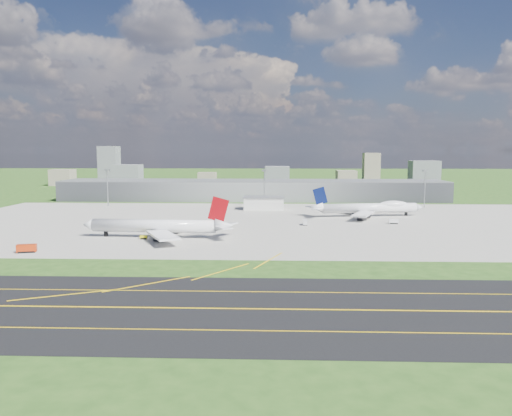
{
  "coord_description": "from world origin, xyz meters",
  "views": [
    {
      "loc": [
        16.79,
        -229.5,
        39.03
      ],
      "look_at": [
        7.33,
        29.9,
        9.0
      ],
      "focal_mm": 35.0,
      "sensor_mm": 36.0,
      "label": 1
    }
  ],
  "objects_px": {
    "airliner_blue_quad": "(369,208)",
    "van_white_near": "(305,223)",
    "airliner_red_twin": "(159,227)",
    "fire_truck": "(27,249)",
    "tug_yellow": "(144,237)",
    "van_white_far": "(394,222)"
  },
  "relations": [
    {
      "from": "airliner_red_twin",
      "to": "tug_yellow",
      "type": "bearing_deg",
      "value": 39.02
    },
    {
      "from": "airliner_red_twin",
      "to": "van_white_far",
      "type": "height_order",
      "value": "airliner_red_twin"
    },
    {
      "from": "airliner_blue_quad",
      "to": "van_white_near",
      "type": "xyz_separation_m",
      "value": [
        -40.1,
        -36.27,
        -3.68
      ]
    },
    {
      "from": "fire_truck",
      "to": "van_white_near",
      "type": "bearing_deg",
      "value": 18.83
    },
    {
      "from": "van_white_near",
      "to": "van_white_far",
      "type": "height_order",
      "value": "van_white_near"
    },
    {
      "from": "fire_truck",
      "to": "van_white_near",
      "type": "height_order",
      "value": "fire_truck"
    },
    {
      "from": "airliner_blue_quad",
      "to": "van_white_far",
      "type": "xyz_separation_m",
      "value": [
        7.5,
        -30.19,
        -3.74
      ]
    },
    {
      "from": "airliner_red_twin",
      "to": "tug_yellow",
      "type": "height_order",
      "value": "airliner_red_twin"
    },
    {
      "from": "airliner_red_twin",
      "to": "fire_truck",
      "type": "height_order",
      "value": "airliner_red_twin"
    },
    {
      "from": "fire_truck",
      "to": "tug_yellow",
      "type": "relative_size",
      "value": 2.29
    },
    {
      "from": "fire_truck",
      "to": "tug_yellow",
      "type": "distance_m",
      "value": 48.18
    },
    {
      "from": "airliner_red_twin",
      "to": "van_white_far",
      "type": "distance_m",
      "value": 124.35
    },
    {
      "from": "tug_yellow",
      "to": "van_white_far",
      "type": "height_order",
      "value": "van_white_far"
    },
    {
      "from": "airliner_blue_quad",
      "to": "van_white_far",
      "type": "bearing_deg",
      "value": -84.31
    },
    {
      "from": "van_white_far",
      "to": "fire_truck",
      "type": "bearing_deg",
      "value": -146.16
    },
    {
      "from": "van_white_near",
      "to": "van_white_far",
      "type": "bearing_deg",
      "value": -80.81
    },
    {
      "from": "airliner_red_twin",
      "to": "fire_truck",
      "type": "bearing_deg",
      "value": 42.54
    },
    {
      "from": "airliner_blue_quad",
      "to": "van_white_near",
      "type": "relative_size",
      "value": 13.12
    },
    {
      "from": "van_white_near",
      "to": "van_white_far",
      "type": "distance_m",
      "value": 47.98
    },
    {
      "from": "van_white_far",
      "to": "airliner_blue_quad",
      "type": "bearing_deg",
      "value": 110.69
    },
    {
      "from": "airliner_red_twin",
      "to": "van_white_far",
      "type": "bearing_deg",
      "value": -154.61
    },
    {
      "from": "van_white_far",
      "to": "airliner_red_twin",
      "type": "bearing_deg",
      "value": -151.44
    }
  ]
}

